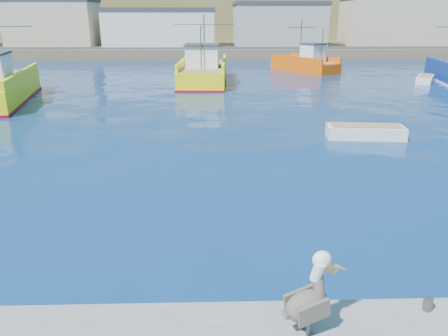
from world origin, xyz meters
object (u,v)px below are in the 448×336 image
Objects in this scene: skiff_far at (425,80)px; trawler_yellow_b at (204,71)px; boat_orange at (306,63)px; pelican at (311,299)px; skiff_mid at (365,133)px.

trawler_yellow_b is at bearing 178.81° from skiff_far.
trawler_yellow_b reaches higher than boat_orange.
trawler_yellow_b is 7.46× the size of pelican.
boat_orange is at bearing 136.93° from skiff_far.
skiff_mid is at bearing -122.23° from skiff_far.
trawler_yellow_b is at bearing 113.30° from skiff_mid.
pelican is (2.65, -37.82, 0.12)m from trawler_yellow_b.
skiff_far is 42.37m from pelican.
trawler_yellow_b is at bearing -143.64° from boat_orange.
boat_orange is (12.38, 9.12, -0.07)m from trawler_yellow_b.
trawler_yellow_b is 37.91m from pelican.
trawler_yellow_b reaches higher than skiff_mid.
trawler_yellow_b is 22.66m from skiff_far.
skiff_far is at bearing 61.85° from pelican.
trawler_yellow_b reaches higher than skiff_far.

